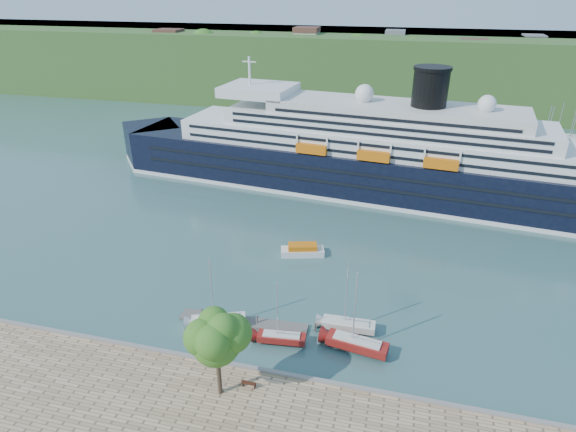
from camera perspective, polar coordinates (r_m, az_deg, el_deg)
The scene contains 12 objects.
ground at distance 58.78m, azimuth -7.65°, elevation -17.49°, with size 400.00×400.00×0.00m, color #315855.
far_hillside at distance 187.02m, azimuth 9.12°, elevation 17.03°, with size 400.00×50.00×24.00m, color #365A24.
quay_coping at distance 57.86m, azimuth -7.80°, elevation -16.80°, with size 220.00×0.50×0.30m, color slate.
cruise_ship at distance 100.46m, azimuth 8.76°, elevation 10.09°, with size 117.43×17.10×26.37m, color black, non-canonical shape.
park_bench at distance 54.77m, azimuth -4.65°, elevation -19.11°, with size 1.60×0.66×1.03m, color #401E12, non-canonical shape.
promenade_tree at distance 51.00m, azimuth -8.40°, elevation -15.60°, with size 6.77×6.77×11.22m, color #336019, non-canonical shape.
floating_pontoon at distance 64.70m, azimuth -5.32°, elevation -12.37°, with size 17.00×2.08×0.38m, color #66605B, non-canonical shape.
sailboat_white_near at distance 61.55m, azimuth -8.47°, elevation -9.30°, with size 7.67×2.13×9.90m, color silver, non-canonical shape.
sailboat_red at distance 58.85m, azimuth -0.79°, elevation -11.71°, with size 6.56×1.82×8.48m, color maroon, non-canonical shape.
sailboat_white_far at distance 60.93m, azimuth 7.40°, elevation -9.87°, with size 7.36×2.05×9.51m, color silver, non-canonical shape.
tender_launch at distance 78.53m, azimuth 1.73°, elevation -4.00°, with size 7.05×2.41×1.95m, color orange, non-canonical shape.
sailboat_extra at distance 57.72m, azimuth 8.44°, elevation -11.60°, with size 8.19×2.28×10.58m, color maroon, non-canonical shape.
Camera 1 is at (17.65, -39.02, 40.26)m, focal length 30.00 mm.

